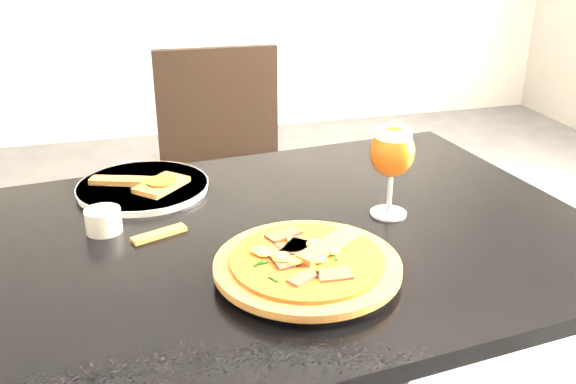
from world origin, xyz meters
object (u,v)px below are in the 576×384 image
object	(u,v)px
dining_table	(265,279)
beer_glass	(392,153)
pizza	(308,263)
chair_far	(225,181)

from	to	relation	value
dining_table	beer_glass	distance (m)	0.33
beer_glass	pizza	bearing A→B (deg)	-140.61
dining_table	chair_far	xyz separation A→B (m)	(0.08, 0.89, -0.17)
dining_table	beer_glass	xyz separation A→B (m)	(0.25, 0.02, 0.21)
dining_table	beer_glass	bearing A→B (deg)	-0.91
chair_far	pizza	distance (m)	1.08
dining_table	pizza	distance (m)	0.19
pizza	beer_glass	distance (m)	0.29
dining_table	chair_far	bearing A→B (deg)	79.10
chair_far	beer_glass	world-z (taller)	beer_glass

